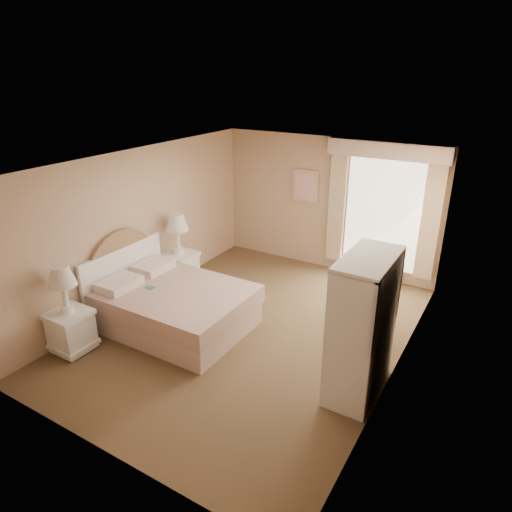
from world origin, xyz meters
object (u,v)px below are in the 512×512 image
Objects in this scene: nightstand_near at (69,320)px; cafe_chair at (360,283)px; armoire at (362,338)px; bed at (171,304)px; nightstand_far at (179,260)px; round_table at (378,293)px.

nightstand_near is 4.29m from cafe_chair.
bed is at bearing -180.00° from armoire.
nightstand_far is 2.03× the size of round_table.
bed is at bearing -56.39° from nightstand_far.
bed reaches higher than nightstand_near.
round_table is (3.33, 0.68, -0.06)m from nightstand_far.
nightstand_near is at bearing -138.10° from round_table.
round_table is at bearing 0.46° from cafe_chair.
armoire reaches higher than nightstand_near.
nightstand_far is (-0.00, 2.31, 0.03)m from nightstand_near.
nightstand_far is at bearing -156.29° from cafe_chair.
nightstand_near is at bearing -120.46° from bed.
nightstand_far is 3.12m from cafe_chair.
bed is 1.31m from nightstand_far.
cafe_chair is at bearing 45.05° from nightstand_near.
nightstand_near is at bearing -161.47° from armoire.
round_table is 0.73× the size of cafe_chair.
nightstand_near reaches higher than cafe_chair.
nightstand_far is 3.40m from round_table.
bed is 1.71× the size of nightstand_near.
round_table is at bearing 100.34° from armoire.
armoire reaches higher than cafe_chair.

